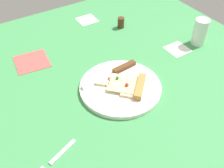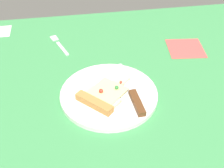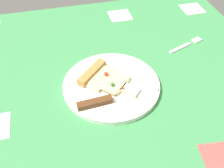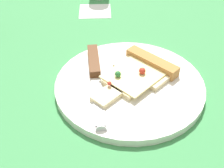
{
  "view_description": "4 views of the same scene",
  "coord_description": "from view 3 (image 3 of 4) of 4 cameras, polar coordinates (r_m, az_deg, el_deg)",
  "views": [
    {
      "loc": [
        64.79,
        -45.22,
        66.82
      ],
      "look_at": [
        7.49,
        -8.81,
        3.45
      ],
      "focal_mm": 42.55,
      "sensor_mm": 36.0,
      "label": 1
    },
    {
      "loc": [
        17.97,
        59.93,
        60.23
      ],
      "look_at": [
        7.04,
        -6.22,
        4.26
      ],
      "focal_mm": 47.19,
      "sensor_mm": 36.0,
      "label": 2
    },
    {
      "loc": [
        -47.17,
        8.04,
        57.54
      ],
      "look_at": [
        4.9,
        -5.03,
        4.46
      ],
      "focal_mm": 42.34,
      "sensor_mm": 36.0,
      "label": 3
    },
    {
      "loc": [
        2.98,
        -50.09,
        38.46
      ],
      "look_at": [
        4.51,
        -8.28,
        3.4
      ],
      "focal_mm": 47.17,
      "sensor_mm": 36.0,
      "label": 4
    }
  ],
  "objects": [
    {
      "name": "ground_plane",
      "position": [
        0.76,
        -2.8,
        -6.36
      ],
      "size": [
        122.72,
        122.72,
        3.0
      ],
      "color": "#3D8C4C",
      "rests_on": "ground"
    },
    {
      "name": "plate",
      "position": [
        0.8,
        -0.15,
        -0.25
      ],
      "size": [
        29.41,
        29.41,
        1.54
      ],
      "primitive_type": "cylinder",
      "color": "white",
      "rests_on": "ground_plane"
    },
    {
      "name": "pizza_slice",
      "position": [
        0.8,
        -1.74,
        1.23
      ],
      "size": [
        17.89,
        17.74,
        2.59
      ],
      "rotation": [
        0.0,
        0.0,
        2.35
      ],
      "color": "beige",
      "rests_on": "plate"
    },
    {
      "name": "knife",
      "position": [
        0.75,
        -0.34,
        -3.33
      ],
      "size": [
        3.87,
        24.09,
        2.45
      ],
      "rotation": [
        0.0,
        0.0,
        3.22
      ],
      "color": "silver",
      "rests_on": "plate"
    },
    {
      "name": "fork",
      "position": [
        1.01,
        15.95,
        8.31
      ],
      "size": [
        6.96,
        14.98,
        0.8
      ],
      "rotation": [
        0.0,
        0.0,
        3.49
      ],
      "color": "silver",
      "rests_on": "ground_plane"
    }
  ]
}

